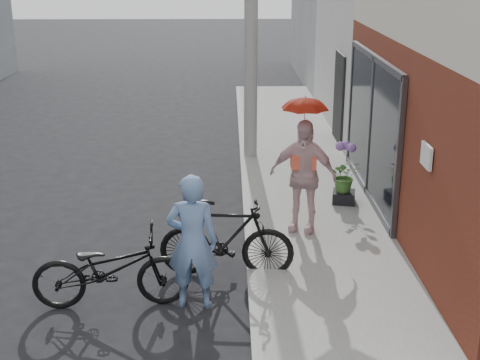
{
  "coord_description": "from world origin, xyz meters",
  "views": [
    {
      "loc": [
        0.65,
        -7.92,
        4.25
      ],
      "look_at": [
        0.8,
        1.4,
        1.1
      ],
      "focal_mm": 50.0,
      "sensor_mm": 36.0,
      "label": 1
    }
  ],
  "objects_px": {
    "bike_right": "(227,239)",
    "kimono_woman": "(303,176)",
    "bike_left": "(111,269)",
    "officer": "(192,242)",
    "planter": "(344,197)"
  },
  "relations": [
    {
      "from": "kimono_woman",
      "to": "planter",
      "type": "relative_size",
      "value": 4.67
    },
    {
      "from": "kimono_woman",
      "to": "officer",
      "type": "bearing_deg",
      "value": -106.19
    },
    {
      "from": "kimono_woman",
      "to": "bike_right",
      "type": "bearing_deg",
      "value": -110.95
    },
    {
      "from": "bike_left",
      "to": "kimono_woman",
      "type": "relative_size",
      "value": 1.1
    },
    {
      "from": "bike_right",
      "to": "planter",
      "type": "height_order",
      "value": "bike_right"
    },
    {
      "from": "officer",
      "to": "planter",
      "type": "relative_size",
      "value": 4.61
    },
    {
      "from": "bike_left",
      "to": "bike_right",
      "type": "xyz_separation_m",
      "value": [
        1.45,
        0.81,
        0.04
      ]
    },
    {
      "from": "bike_left",
      "to": "kimono_woman",
      "type": "xyz_separation_m",
      "value": [
        2.63,
        2.17,
        0.5
      ]
    },
    {
      "from": "kimono_woman",
      "to": "planter",
      "type": "distance_m",
      "value": 1.68
    },
    {
      "from": "bike_left",
      "to": "planter",
      "type": "bearing_deg",
      "value": -50.74
    },
    {
      "from": "bike_left",
      "to": "bike_right",
      "type": "bearing_deg",
      "value": -65.4
    },
    {
      "from": "kimono_woman",
      "to": "planter",
      "type": "height_order",
      "value": "kimono_woman"
    },
    {
      "from": "kimono_woman",
      "to": "bike_left",
      "type": "bearing_deg",
      "value": -120.47
    },
    {
      "from": "bike_right",
      "to": "kimono_woman",
      "type": "xyz_separation_m",
      "value": [
        1.18,
        1.36,
        0.45
      ]
    },
    {
      "from": "kimono_woman",
      "to": "planter",
      "type": "bearing_deg",
      "value": 73.97
    }
  ]
}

